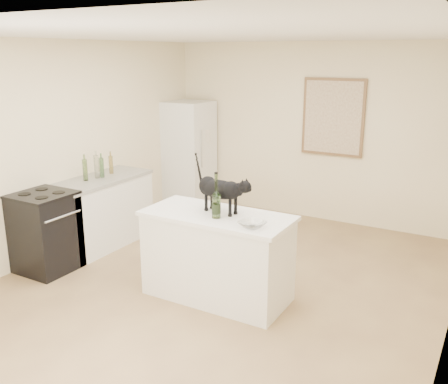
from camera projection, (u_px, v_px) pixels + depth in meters
floor at (219, 286)px, 5.36m from camera, size 5.50×5.50×0.00m
ceiling at (218, 35)px, 4.66m from camera, size 5.50×5.50×0.00m
wall_back at (313, 133)px, 7.30m from camera, size 4.50×0.00×4.50m
wall_left at (61, 149)px, 6.09m from camera, size 0.00×5.50×5.50m
island_base at (217, 258)px, 5.03m from camera, size 1.44×0.67×0.86m
island_top at (217, 216)px, 4.91m from camera, size 1.50×0.70×0.04m
left_cabinets at (101, 213)px, 6.43m from camera, size 0.60×1.40×0.86m
left_countertop at (99, 180)px, 6.31m from camera, size 0.62×1.44×0.04m
stove at (46, 233)px, 5.67m from camera, size 0.60×0.60×0.90m
fridge at (188, 154)px, 8.03m from camera, size 0.68×0.68×1.70m
artwork_frame at (333, 117)px, 7.07m from camera, size 0.90×0.03×1.10m
artwork_canvas at (333, 117)px, 7.05m from camera, size 0.82×0.00×1.02m
black_cat at (220, 192)px, 4.90m from camera, size 0.62×0.26×0.42m
wine_bottle at (216, 198)px, 4.73m from camera, size 0.09×0.09×0.40m
glass_bowl at (252, 225)px, 4.51m from camera, size 0.29×0.29×0.06m
fridge_paper at (206, 136)px, 7.77m from camera, size 0.06×0.14×0.19m
counter_bottle_cluster at (98, 167)px, 6.29m from camera, size 0.12×0.50×0.29m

